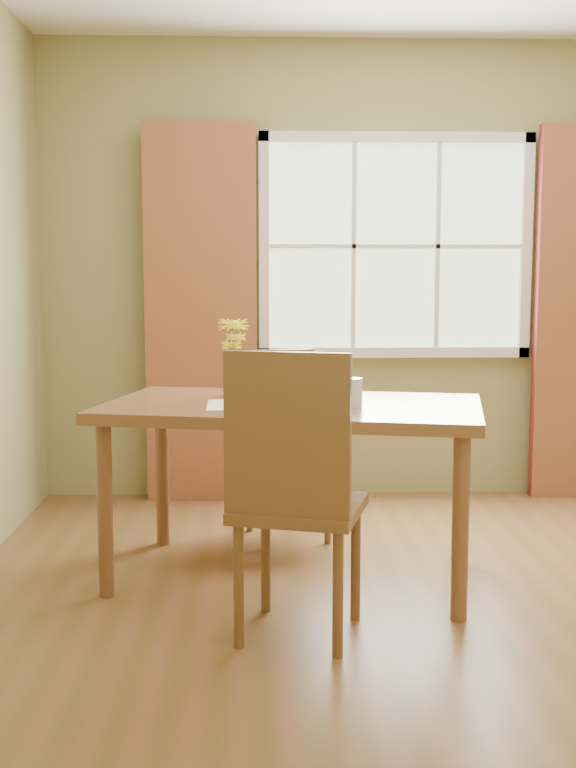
% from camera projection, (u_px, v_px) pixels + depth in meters
% --- Properties ---
extents(room, '(4.24, 3.84, 2.74)m').
position_uv_depth(room, '(469.00, 270.00, 3.48)').
color(room, brown).
rests_on(room, ground).
extents(window, '(1.62, 0.06, 1.32)m').
position_uv_depth(window, '(395.00, 246.00, 5.32)').
color(window, '#A1C091').
rests_on(window, room).
extents(curtain_left, '(0.65, 0.08, 2.20)m').
position_uv_depth(curtain_left, '(201.00, 315.00, 5.24)').
color(curtain_left, maroon).
rests_on(curtain_left, room).
extents(dining_table, '(1.76, 1.22, 0.78)m').
position_uv_depth(dining_table, '(293.00, 421.00, 3.89)').
color(dining_table, brown).
rests_on(dining_table, room).
extents(chair_near, '(0.55, 0.55, 1.07)m').
position_uv_depth(chair_near, '(294.00, 485.00, 3.20)').
color(chair_near, brown).
rests_on(chair_near, room).
extents(chair_far, '(0.48, 0.48, 0.95)m').
position_uv_depth(chair_far, '(283.00, 434.00, 4.60)').
color(chair_far, brown).
rests_on(chair_far, room).
extents(placemat, '(0.45, 0.34, 0.01)m').
position_uv_depth(placemat, '(260.00, 405.00, 3.80)').
color(placemat, beige).
rests_on(placemat, dining_table).
extents(plate, '(0.26, 0.26, 0.01)m').
position_uv_depth(plate, '(271.00, 402.00, 3.81)').
color(plate, '#C1D535').
rests_on(plate, placemat).
extents(croissant_sandwich, '(0.20, 0.17, 0.12)m').
position_uv_depth(croissant_sandwich, '(264.00, 388.00, 3.79)').
color(croissant_sandwich, '#DE944B').
rests_on(croissant_sandwich, plate).
extents(water_glass, '(0.08, 0.08, 0.12)m').
position_uv_depth(water_glass, '(353.00, 393.00, 3.75)').
color(water_glass, silver).
rests_on(water_glass, dining_table).
extents(flower_vase, '(0.14, 0.14, 0.35)m').
position_uv_depth(flower_vase, '(234.00, 349.00, 4.12)').
color(flower_vase, silver).
rests_on(flower_vase, dining_table).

